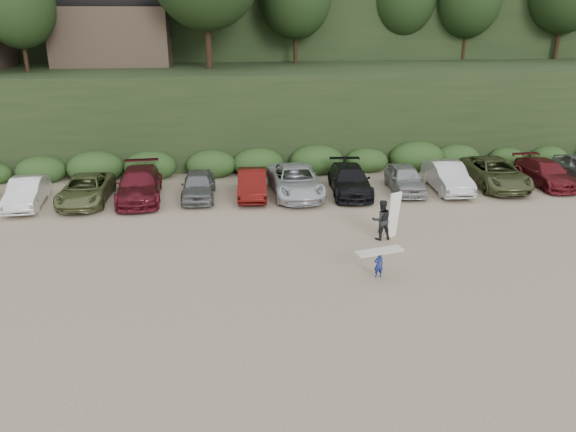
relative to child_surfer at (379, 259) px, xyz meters
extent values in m
plane|color=tan|center=(-1.21, 0.75, -0.77)|extent=(120.00, 120.00, 0.00)
cube|color=black|center=(-1.21, 22.75, 2.23)|extent=(80.00, 14.00, 6.00)
cube|color=black|center=(-1.21, 40.75, 7.23)|extent=(90.00, 30.00, 16.00)
cube|color=#2B491E|center=(-1.76, 15.25, -0.17)|extent=(46.20, 2.00, 1.20)
cube|color=brown|center=(-13.21, 24.75, 7.23)|extent=(8.00, 6.00, 4.00)
imported|color=white|center=(-16.13, 10.48, -0.03)|extent=(1.88, 4.60, 1.48)
imported|color=#646C3E|center=(-13.18, 10.75, -0.05)|extent=(2.50, 5.22, 1.44)
imported|color=maroon|center=(-10.37, 10.96, 0.05)|extent=(2.60, 5.78, 1.64)
imported|color=slate|center=(-7.18, 10.75, -0.02)|extent=(1.89, 4.42, 1.49)
imported|color=#590F0D|center=(-4.22, 10.65, -0.03)|extent=(1.84, 4.57, 1.48)
imported|color=silver|center=(-1.79, 10.70, 0.03)|extent=(2.87, 5.87, 1.60)
imported|color=black|center=(1.28, 10.59, -0.01)|extent=(2.56, 5.40, 1.52)
imported|color=#9C9DA1|center=(4.49, 10.55, -0.02)|extent=(2.14, 4.55, 1.50)
imported|color=silver|center=(6.95, 10.44, 0.04)|extent=(1.95, 4.96, 1.61)
imported|color=#505632|center=(10.05, 10.87, 0.04)|extent=(2.89, 5.88, 1.61)
imported|color=maroon|center=(13.15, 10.75, -0.05)|extent=(2.15, 5.01, 1.44)
imported|color=navy|center=(0.00, 0.00, -0.25)|extent=(0.40, 0.28, 1.03)
cube|color=beige|center=(0.00, 0.00, 0.32)|extent=(1.95, 0.94, 0.08)
imported|color=black|center=(1.15, 3.75, 0.16)|extent=(0.98, 0.80, 1.86)
cube|color=white|center=(1.71, 3.81, 0.33)|extent=(0.69, 0.56, 2.19)
camera|label=1|loc=(-5.88, -19.13, 9.03)|focal=35.00mm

